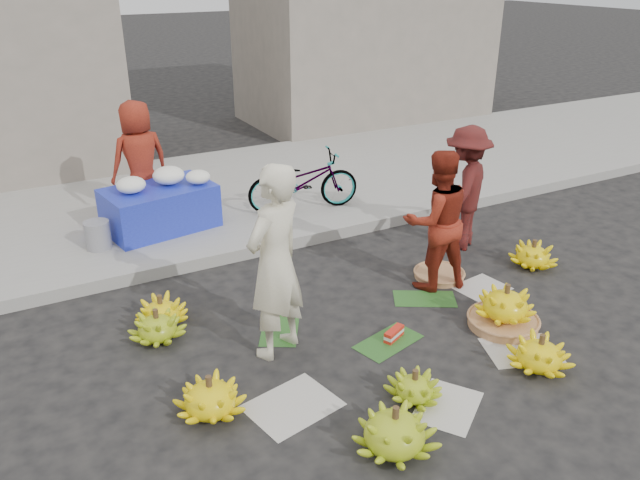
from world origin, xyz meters
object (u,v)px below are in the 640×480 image
vendor_cream (275,263)px  bicycle (303,181)px  banana_bunch_0 (210,397)px  flower_table (160,205)px  banana_bunch_4 (505,308)px

vendor_cream → bicycle: bearing=-147.5°
vendor_cream → banana_bunch_0: bearing=7.4°
vendor_cream → bicycle: size_ratio=1.16×
banana_bunch_0 → flower_table: (0.61, 3.62, 0.28)m
banana_bunch_4 → vendor_cream: vendor_cream is taller
banana_bunch_4 → flower_table: flower_table is taller
bicycle → vendor_cream: bearing=160.2°
banana_bunch_0 → banana_bunch_4: bearing=-2.3°
vendor_cream → bicycle: 3.28m
bicycle → flower_table: bearing=93.3°
banana_bunch_4 → bicycle: (-0.43, 3.48, 0.33)m
banana_bunch_0 → bicycle: bearing=53.1°
banana_bunch_0 → bicycle: (2.52, 3.35, 0.37)m
banana_bunch_4 → flower_table: bearing=122.1°
banana_bunch_0 → flower_table: 3.68m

